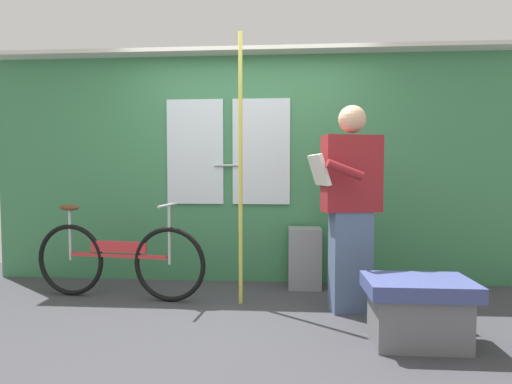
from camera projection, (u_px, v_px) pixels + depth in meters
The scene contains 7 objects.
ground_plane at pixel (233, 326), 3.11m from camera, with size 6.48×4.10×0.04m, color #38383D.
train_door_wall at pixel (247, 163), 4.28m from camera, with size 5.48×0.28×2.42m.
bicycle_near_door at pixel (118, 259), 3.72m from camera, with size 1.66×0.44×0.89m.
passenger_reading_newspaper at pixel (350, 203), 3.35m from camera, with size 0.62×0.55×1.72m.
trash_bin_by_wall at pixel (305, 258), 4.08m from camera, with size 0.32×0.28×0.61m, color gray.
handrail_pole at pixel (240, 170), 3.54m from camera, with size 0.04×0.04×2.38m, color #C6C14C.
bench_seat_corner at pixel (418, 310), 2.72m from camera, with size 0.70×0.44×0.45m.
Camera 1 is at (0.38, -3.03, 1.17)m, focal length 28.36 mm.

